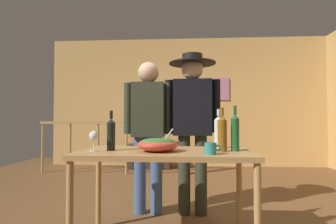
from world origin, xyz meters
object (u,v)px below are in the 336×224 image
(wine_bottle_clear, at_px, (219,131))
(wine_bottle_dark, at_px, (111,134))
(flat_screen_tv, at_px, (148,132))
(serving_table, at_px, (165,160))
(wine_glass, at_px, (94,137))
(stair_railing, at_px, (136,140))
(framed_picture, at_px, (219,89))
(tv_console, at_px, (148,156))
(person_standing_left, at_px, (148,124))
(person_standing_right, at_px, (192,117))
(salad_bowl, at_px, (158,144))
(mug_teal, at_px, (211,148))
(wine_bottle_amber, at_px, (222,133))
(wine_bottle_green, at_px, (235,132))

(wine_bottle_clear, xyz_separation_m, wine_bottle_dark, (-0.90, -0.24, -0.01))
(flat_screen_tv, xyz_separation_m, wine_bottle_dark, (0.18, -3.42, 0.14))
(serving_table, xyz_separation_m, wine_bottle_dark, (-0.44, -0.03, 0.21))
(wine_bottle_dark, bearing_deg, wine_glass, -142.14)
(stair_railing, bearing_deg, framed_picture, 28.60)
(tv_console, relative_size, wine_glass, 5.53)
(tv_console, bearing_deg, person_standing_left, -82.09)
(tv_console, xyz_separation_m, person_standing_right, (0.86, -2.70, 0.80))
(wine_glass, relative_size, person_standing_left, 0.10)
(salad_bowl, bearing_deg, wine_bottle_dark, 173.41)
(serving_table, height_order, wine_bottle_clear, wine_bottle_clear)
(framed_picture, bearing_deg, person_standing_right, -102.24)
(mug_teal, xyz_separation_m, person_standing_right, (-0.11, 0.95, 0.24))
(salad_bowl, xyz_separation_m, wine_bottle_amber, (0.51, 0.04, 0.09))
(wine_bottle_amber, bearing_deg, flat_screen_tv, 107.42)
(person_standing_right, bearing_deg, flat_screen_tv, -71.10)
(flat_screen_tv, height_order, person_standing_right, person_standing_right)
(person_standing_left, bearing_deg, person_standing_right, 178.93)
(flat_screen_tv, relative_size, wine_glass, 3.54)
(serving_table, distance_m, wine_glass, 0.60)
(salad_bowl, height_order, wine_bottle_clear, wine_bottle_clear)
(wine_bottle_amber, bearing_deg, wine_glass, -175.28)
(wine_glass, bearing_deg, framed_picture, 69.34)
(stair_railing, xyz_separation_m, mug_teal, (1.12, -3.03, 0.17))
(framed_picture, relative_size, flat_screen_tv, 0.84)
(serving_table, distance_m, salad_bowl, 0.16)
(stair_railing, height_order, wine_bottle_dark, wine_bottle_dark)
(wine_glass, distance_m, person_standing_right, 1.17)
(salad_bowl, bearing_deg, mug_teal, -20.45)
(wine_bottle_clear, relative_size, wine_bottle_amber, 0.99)
(mug_teal, bearing_deg, framed_picture, 82.20)
(person_standing_left, bearing_deg, wine_bottle_clear, 142.40)
(flat_screen_tv, xyz_separation_m, wine_bottle_green, (1.18, -3.40, 0.16))
(wine_bottle_dark, bearing_deg, framed_picture, 70.42)
(serving_table, distance_m, wine_bottle_dark, 0.49)
(wine_bottle_amber, xyz_separation_m, person_standing_right, (-0.22, 0.76, 0.14))
(stair_railing, relative_size, wine_glass, 17.28)
(person_standing_right, bearing_deg, salad_bowl, 70.92)
(tv_console, bearing_deg, wine_bottle_green, -71.01)
(mug_teal, height_order, person_standing_left, person_standing_left)
(serving_table, bearing_deg, tv_console, 100.19)
(wine_bottle_clear, relative_size, person_standing_right, 0.20)
(serving_table, relative_size, salad_bowl, 4.30)
(mug_teal, distance_m, person_standing_left, 1.13)
(wine_bottle_amber, bearing_deg, wine_bottle_dark, 179.72)
(flat_screen_tv, bearing_deg, person_standing_left, -82.00)
(wine_bottle_amber, bearing_deg, wine_bottle_clear, 89.64)
(stair_railing, distance_m, flat_screen_tv, 0.61)
(stair_railing, xyz_separation_m, wine_bottle_green, (1.33, -2.81, 0.28))
(serving_table, distance_m, wine_bottle_green, 0.61)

